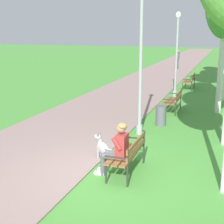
{
  "coord_description": "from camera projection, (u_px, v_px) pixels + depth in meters",
  "views": [
    {
      "loc": [
        2.51,
        -6.55,
        3.22
      ],
      "look_at": [
        -0.63,
        2.32,
        0.9
      ],
      "focal_mm": 53.29,
      "sensor_mm": 36.0,
      "label": 1
    }
  ],
  "objects": [
    {
      "name": "person_seated_on_near_bench",
      "position": [
        117.0,
        147.0,
        7.43
      ],
      "size": [
        0.74,
        0.49,
        1.25
      ],
      "color": "#4C4C51",
      "rests_on": "ground"
    },
    {
      "name": "litter_bin",
      "position": [
        161.0,
        116.0,
        11.47
      ],
      "size": [
        0.36,
        0.36,
        0.7
      ],
      "primitive_type": "cylinder",
      "color": "#515156",
      "rests_on": "ground"
    },
    {
      "name": "pedestrian_distant",
      "position": [
        177.0,
        59.0,
        27.74
      ],
      "size": [
        0.32,
        0.22,
        1.65
      ],
      "color": "#383842",
      "rests_on": "ground"
    },
    {
      "name": "dog_grey",
      "position": [
        105.0,
        150.0,
        8.46
      ],
      "size": [
        0.82,
        0.38,
        0.71
      ],
      "color": "gray",
      "rests_on": "ground"
    },
    {
      "name": "ground_plane",
      "position": [
        104.0,
        175.0,
        7.58
      ],
      "size": [
        120.0,
        120.0,
        0.0
      ],
      "primitive_type": "plane",
      "color": "#478E38"
    },
    {
      "name": "park_bench_near",
      "position": [
        129.0,
        152.0,
        7.59
      ],
      "size": [
        0.55,
        1.5,
        0.85
      ],
      "color": "brown",
      "rests_on": "ground"
    },
    {
      "name": "paved_path",
      "position": [
        173.0,
        66.0,
        30.31
      ],
      "size": [
        4.01,
        60.0,
        0.04
      ],
      "primitive_type": "cube",
      "color": "gray",
      "rests_on": "ground"
    },
    {
      "name": "park_bench_far",
      "position": [
        190.0,
        80.0,
        18.59
      ],
      "size": [
        0.55,
        1.5,
        0.85
      ],
      "color": "brown",
      "rests_on": "ground"
    },
    {
      "name": "park_bench_mid",
      "position": [
        174.0,
        99.0,
        13.35
      ],
      "size": [
        0.55,
        1.5,
        0.85
      ],
      "color": "brown",
      "rests_on": "ground"
    },
    {
      "name": "lamp_post_near",
      "position": [
        141.0,
        57.0,
        10.03
      ],
      "size": [
        0.24,
        0.24,
        4.7
      ],
      "color": "gray",
      "rests_on": "ground"
    },
    {
      "name": "lamp_post_mid",
      "position": [
        177.0,
        54.0,
        16.1
      ],
      "size": [
        0.24,
        0.24,
        4.07
      ],
      "color": "gray",
      "rests_on": "ground"
    }
  ]
}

